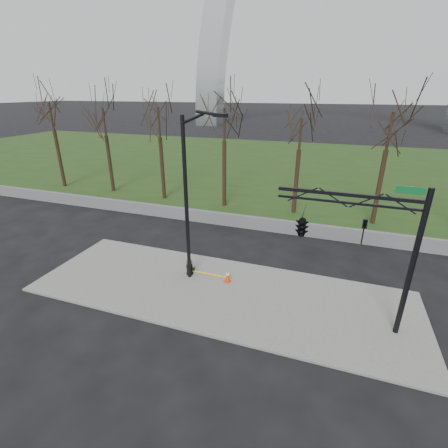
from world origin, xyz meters
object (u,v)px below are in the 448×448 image
(fire_hydrant, at_px, (190,267))
(traffic_cone, at_px, (228,276))
(street_light, at_px, (189,191))
(traffic_signal_mast, at_px, (323,227))

(fire_hydrant, height_order, traffic_cone, fire_hydrant)
(fire_hydrant, bearing_deg, traffic_cone, 17.83)
(street_light, relative_size, traffic_signal_mast, 1.37)
(street_light, bearing_deg, traffic_signal_mast, 7.46)
(traffic_cone, height_order, traffic_signal_mast, traffic_signal_mast)
(fire_hydrant, bearing_deg, traffic_signal_mast, 7.51)
(traffic_signal_mast, bearing_deg, street_light, 171.23)
(fire_hydrant, xyz_separation_m, street_light, (0.31, -0.30, 4.17))
(fire_hydrant, distance_m, traffic_cone, 2.08)
(fire_hydrant, relative_size, street_light, 0.11)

